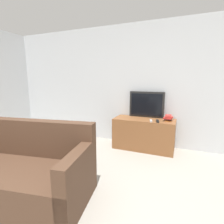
% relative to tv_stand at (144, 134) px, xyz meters
% --- Properties ---
extents(wall_back, '(9.00, 0.06, 2.60)m').
position_rel_tv_stand_xyz_m(wall_back, '(-0.43, 0.31, 0.98)').
color(wall_back, silver).
rests_on(wall_back, ground_plane).
extents(tv_stand, '(1.23, 0.51, 0.64)m').
position_rel_tv_stand_xyz_m(tv_stand, '(0.00, 0.00, 0.00)').
color(tv_stand, brown).
rests_on(tv_stand, ground_plane).
extents(television, '(0.73, 0.09, 0.54)m').
position_rel_tv_stand_xyz_m(television, '(-0.00, 0.21, 0.59)').
color(television, black).
rests_on(television, tv_stand).
extents(couch, '(2.21, 1.20, 0.90)m').
position_rel_tv_stand_xyz_m(couch, '(-1.27, -2.11, -0.02)').
color(couch, '#4C3323').
rests_on(couch, ground_plane).
extents(book_stack, '(0.17, 0.23, 0.11)m').
position_rel_tv_stand_xyz_m(book_stack, '(0.47, 0.02, 0.38)').
color(book_stack, '#995623').
rests_on(book_stack, tv_stand).
extents(remote_on_stand, '(0.08, 0.17, 0.02)m').
position_rel_tv_stand_xyz_m(remote_on_stand, '(0.16, -0.16, 0.33)').
color(remote_on_stand, '#B7B7B7').
rests_on(remote_on_stand, tv_stand).
extents(remote_secondary, '(0.09, 0.19, 0.02)m').
position_rel_tv_stand_xyz_m(remote_secondary, '(0.28, -0.14, 0.33)').
color(remote_secondary, black).
rests_on(remote_secondary, tv_stand).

